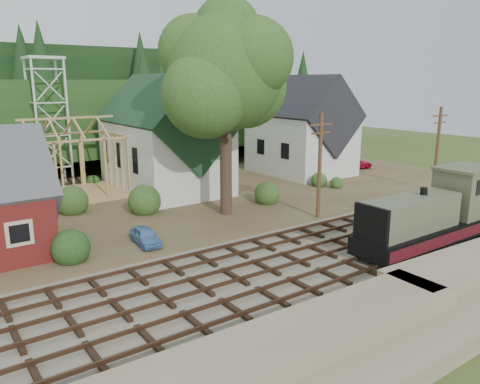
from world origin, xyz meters
TOP-DOWN VIEW (x-y plane):
  - ground at (0.00, 0.00)m, footprint 140.00×140.00m
  - embankment at (0.00, -8.50)m, footprint 64.00×5.00m
  - railroad_bed at (0.00, 0.00)m, footprint 64.00×11.00m
  - village_flat at (0.00, 18.00)m, footprint 64.00×26.00m
  - hillside at (0.00, 42.00)m, footprint 70.00×28.96m
  - ridge at (0.00, 58.00)m, footprint 80.00×20.00m
  - church at (2.00, 19.68)m, footprint 8.40×15.17m
  - farmhouse at (18.00, 19.00)m, footprint 8.40×10.80m
  - timber_frame at (-6.00, 22.00)m, footprint 8.20×6.20m
  - lattice_tower at (-6.00, 28.00)m, footprint 3.20×3.20m
  - big_tree at (2.17, 10.08)m, footprint 10.90×8.40m
  - telegraph_pole_near at (7.00, 5.20)m, footprint 2.20×0.28m
  - telegraph_pole_far at (22.00, 5.20)m, footprint 2.20×0.28m
  - locomotive at (8.91, -3.00)m, footprint 11.55×2.89m
  - car_blue at (-5.94, 7.24)m, footprint 1.53×3.25m
  - car_red at (24.93, 17.15)m, footprint 4.49×3.01m

SIDE VIEW (x-z plane):
  - ground at x=0.00m, z-range 0.00..0.00m
  - embankment at x=0.00m, z-range -0.80..0.80m
  - hillside at x=0.00m, z-range -6.37..6.37m
  - ridge at x=0.00m, z-range -6.00..6.00m
  - railroad_bed at x=0.00m, z-range 0.00..0.16m
  - village_flat at x=0.00m, z-range 0.00..0.30m
  - car_blue at x=-5.94m, z-range 0.30..1.37m
  - car_red at x=24.93m, z-range 0.30..1.44m
  - locomotive at x=8.91m, z-range -0.25..4.38m
  - timber_frame at x=-6.00m, z-range -0.23..6.76m
  - telegraph_pole_near at x=7.00m, z-range 0.25..8.25m
  - telegraph_pole_far at x=22.00m, z-range 0.25..8.25m
  - farmhouse at x=18.00m, z-range -0.43..10.17m
  - church at x=2.00m, z-range -1.32..11.68m
  - lattice_tower at x=-6.00m, z-range 3.97..16.10m
  - big_tree at x=2.17m, z-range 2.87..17.57m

